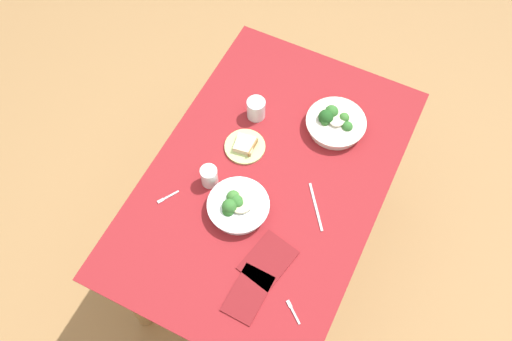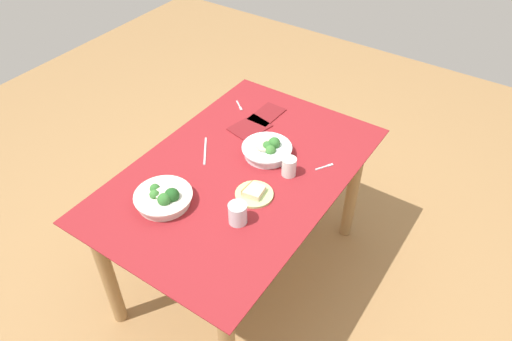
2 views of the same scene
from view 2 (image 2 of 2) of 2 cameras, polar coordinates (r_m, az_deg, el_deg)
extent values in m
plane|color=#9E7547|center=(2.89, -1.63, -11.68)|extent=(6.00, 6.00, 0.00)
cube|color=maroon|center=(2.32, -1.99, -0.19)|extent=(1.43, 0.94, 0.01)
cube|color=#9E7547|center=(2.33, -1.98, -0.47)|extent=(1.39, 0.91, 0.02)
cylinder|color=#9E7547|center=(3.12, -0.76, 2.96)|extent=(0.07, 0.07, 0.74)
cylinder|color=#9E7547|center=(2.52, -17.05, -11.61)|extent=(0.07, 0.07, 0.74)
cylinder|color=#9E7547|center=(2.87, 11.30, -2.14)|extent=(0.07, 0.07, 0.74)
cylinder|color=white|center=(2.40, 1.28, 2.24)|extent=(0.22, 0.22, 0.04)
cylinder|color=white|center=(2.39, 1.29, 2.72)|extent=(0.25, 0.25, 0.01)
sphere|color=#33702D|center=(2.39, 2.16, 3.24)|extent=(0.06, 0.06, 0.06)
sphere|color=#33702D|center=(2.37, 1.42, 2.82)|extent=(0.05, 0.05, 0.05)
sphere|color=#3D7A33|center=(2.36, 1.69, 2.36)|extent=(0.05, 0.05, 0.05)
sphere|color=#33702D|center=(2.38, 1.31, 2.96)|extent=(0.04, 0.04, 0.04)
sphere|color=#286023|center=(2.40, 2.29, 3.20)|extent=(0.05, 0.05, 0.05)
cylinder|color=beige|center=(2.38, 1.04, 2.99)|extent=(0.09, 0.09, 0.01)
cylinder|color=silver|center=(2.19, -10.79, -3.36)|extent=(0.23, 0.23, 0.04)
cylinder|color=silver|center=(2.17, -10.87, -2.89)|extent=(0.26, 0.26, 0.01)
sphere|color=#1E511E|center=(2.14, -9.85, -2.87)|extent=(0.07, 0.07, 0.07)
sphere|color=#33702D|center=(2.16, -9.63, -2.72)|extent=(0.04, 0.04, 0.04)
sphere|color=#33702D|center=(2.13, -10.73, -3.37)|extent=(0.06, 0.06, 0.06)
sphere|color=#3D7A33|center=(2.17, -11.84, -2.79)|extent=(0.04, 0.04, 0.04)
sphere|color=#33702D|center=(2.20, -11.79, -2.12)|extent=(0.05, 0.05, 0.05)
cylinder|color=beige|center=(2.16, -10.94, -2.63)|extent=(0.07, 0.07, 0.01)
cylinder|color=#B7D684|center=(2.20, -0.21, -2.81)|extent=(0.17, 0.17, 0.01)
cube|color=beige|center=(2.18, -0.21, -2.44)|extent=(0.10, 0.09, 0.03)
cube|color=#9E703D|center=(2.20, -1.04, -2.05)|extent=(0.09, 0.01, 0.03)
cylinder|color=silver|center=(2.28, 3.90, 0.46)|extent=(0.07, 0.07, 0.09)
cylinder|color=silver|center=(2.06, -2.17, -5.07)|extent=(0.08, 0.08, 0.10)
cube|color=#B7B7BC|center=(2.36, 7.73, 0.32)|extent=(0.06, 0.04, 0.00)
cube|color=#B7B7BC|center=(2.38, 8.74, 0.64)|extent=(0.03, 0.03, 0.00)
cube|color=#B7B7BC|center=(2.78, -2.09, 7.80)|extent=(0.05, 0.06, 0.00)
cube|color=#B7B7BC|center=(2.74, -1.80, 7.27)|extent=(0.03, 0.03, 0.00)
cube|color=#B7B7BC|center=(2.45, -6.00, 2.31)|extent=(0.18, 0.14, 0.00)
cube|color=maroon|center=(2.59, -0.73, 5.10)|extent=(0.23, 0.19, 0.01)
cube|color=maroon|center=(2.69, 1.28, 6.60)|extent=(0.21, 0.13, 0.01)
camera|label=1|loc=(2.86, 3.55, 51.08)|focal=39.01mm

